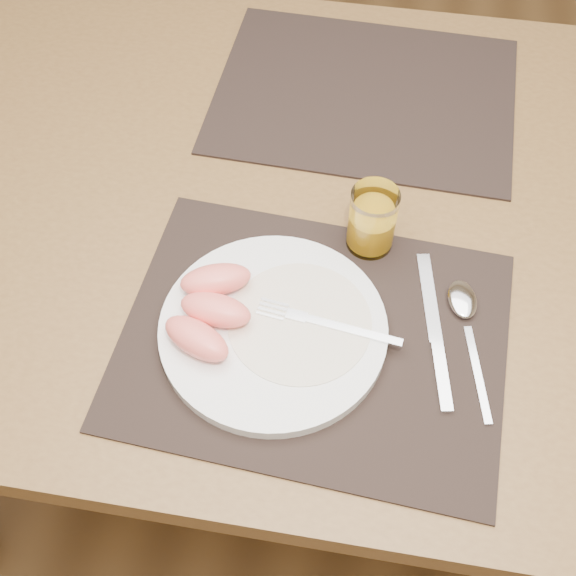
# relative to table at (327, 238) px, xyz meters

# --- Properties ---
(ground) EXTENTS (5.00, 5.00, 0.00)m
(ground) POSITION_rel_table_xyz_m (0.00, 0.00, -0.67)
(ground) COLOR brown
(ground) RESTS_ON ground
(table) EXTENTS (1.40, 0.90, 0.75)m
(table) POSITION_rel_table_xyz_m (0.00, 0.00, 0.00)
(table) COLOR brown
(table) RESTS_ON ground
(placemat_near) EXTENTS (0.47, 0.38, 0.00)m
(placemat_near) POSITION_rel_table_xyz_m (0.01, -0.22, 0.09)
(placemat_near) COLOR black
(placemat_near) RESTS_ON table
(placemat_far) EXTENTS (0.46, 0.37, 0.00)m
(placemat_far) POSITION_rel_table_xyz_m (0.02, 0.22, 0.09)
(placemat_far) COLOR black
(placemat_far) RESTS_ON table
(plate) EXTENTS (0.27, 0.27, 0.02)m
(plate) POSITION_rel_table_xyz_m (-0.04, -0.22, 0.10)
(plate) COLOR white
(plate) RESTS_ON placemat_near
(plate_dressing) EXTENTS (0.17, 0.17, 0.00)m
(plate_dressing) POSITION_rel_table_xyz_m (-0.01, -0.21, 0.10)
(plate_dressing) COLOR white
(plate_dressing) RESTS_ON plate
(fork) EXTENTS (0.18, 0.04, 0.00)m
(fork) POSITION_rel_table_xyz_m (0.01, -0.21, 0.11)
(fork) COLOR silver
(fork) RESTS_ON plate
(knife) EXTENTS (0.05, 0.22, 0.01)m
(knife) POSITION_rel_table_xyz_m (0.15, -0.20, 0.09)
(knife) COLOR silver
(knife) RESTS_ON placemat_near
(spoon) EXTENTS (0.06, 0.19, 0.01)m
(spoon) POSITION_rel_table_xyz_m (0.18, -0.16, 0.09)
(spoon) COLOR silver
(spoon) RESTS_ON placemat_near
(juice_glass) EXTENTS (0.06, 0.06, 0.09)m
(juice_glass) POSITION_rel_table_xyz_m (0.06, -0.07, 0.13)
(juice_glass) COLOR white
(juice_glass) RESTS_ON placemat_near
(grapefruit_wedges) EXTENTS (0.11, 0.15, 0.03)m
(grapefruit_wedges) POSITION_rel_table_xyz_m (-0.11, -0.22, 0.12)
(grapefruit_wedges) COLOR #FF7968
(grapefruit_wedges) RESTS_ON plate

